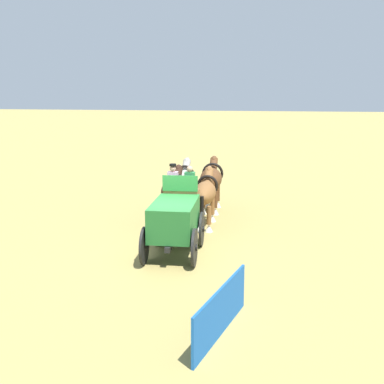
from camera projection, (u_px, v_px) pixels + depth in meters
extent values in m
plane|color=#9E8C4C|center=(175.00, 254.00, 16.35)|extent=(220.00, 220.00, 0.00)
cube|color=#236B2D|center=(174.00, 218.00, 16.09)|extent=(2.66, 1.48, 1.09)
cube|color=brown|center=(181.00, 191.00, 17.48)|extent=(0.61, 1.26, 0.12)
cube|color=#236B2D|center=(183.00, 210.00, 18.03)|extent=(0.28, 1.11, 0.60)
cube|color=#236B2D|center=(180.00, 183.00, 17.12)|extent=(0.11, 1.24, 0.55)
cube|color=black|center=(175.00, 237.00, 16.23)|extent=(2.87, 0.28, 0.16)
cylinder|color=black|center=(157.00, 227.00, 17.34)|extent=(1.20, 0.13, 1.20)
cylinder|color=black|center=(157.00, 227.00, 17.34)|extent=(0.21, 0.19, 0.20)
cylinder|color=black|center=(202.00, 229.00, 17.14)|extent=(1.20, 0.13, 1.20)
cylinder|color=black|center=(202.00, 229.00, 17.14)|extent=(0.21, 0.19, 0.20)
cylinder|color=black|center=(144.00, 246.00, 15.31)|extent=(1.20, 0.13, 1.20)
cylinder|color=black|center=(144.00, 246.00, 15.31)|extent=(0.21, 0.19, 0.20)
cylinder|color=black|center=(194.00, 248.00, 15.12)|extent=(1.20, 0.13, 1.20)
cylinder|color=black|center=(194.00, 248.00, 15.12)|extent=(0.21, 0.19, 0.20)
cylinder|color=brown|center=(186.00, 216.00, 18.74)|extent=(2.60, 0.20, 0.10)
cube|color=#2D2D33|center=(174.00, 186.00, 17.61)|extent=(0.41, 0.34, 0.16)
cube|color=silver|center=(173.00, 179.00, 17.44)|extent=(0.25, 0.37, 0.55)
sphere|color=tan|center=(173.00, 169.00, 17.36)|extent=(0.22, 0.22, 0.22)
cylinder|color=black|center=(173.00, 165.00, 17.33)|extent=(0.24, 0.24, 0.08)
cube|color=#2D2D33|center=(190.00, 187.00, 17.53)|extent=(0.41, 0.34, 0.16)
cube|color=#338C4C|center=(190.00, 180.00, 17.36)|extent=(0.25, 0.37, 0.55)
sphere|color=tan|center=(190.00, 169.00, 17.28)|extent=(0.22, 0.22, 0.22)
ellipsoid|color=#331E14|center=(173.00, 191.00, 19.54)|extent=(1.94, 0.94, 0.86)
cylinder|color=#331E14|center=(170.00, 205.00, 20.37)|extent=(0.18, 0.18, 0.74)
cone|color=silver|center=(170.00, 217.00, 20.48)|extent=(0.30, 0.30, 0.32)
cylinder|color=#331E14|center=(181.00, 205.00, 20.31)|extent=(0.18, 0.18, 0.74)
cone|color=silver|center=(181.00, 217.00, 20.42)|extent=(0.30, 0.30, 0.32)
cylinder|color=#331E14|center=(164.00, 213.00, 19.07)|extent=(0.18, 0.18, 0.74)
cone|color=silver|center=(164.00, 226.00, 19.18)|extent=(0.30, 0.30, 0.32)
cylinder|color=#331E14|center=(176.00, 213.00, 19.02)|extent=(0.18, 0.18, 0.74)
cone|color=silver|center=(176.00, 226.00, 19.12)|extent=(0.30, 0.30, 0.32)
cylinder|color=#331E14|center=(177.00, 176.00, 20.65)|extent=(0.96, 0.40, 0.81)
ellipsoid|color=#331E14|center=(179.00, 168.00, 20.96)|extent=(0.61, 0.28, 0.32)
cube|color=silver|center=(180.00, 167.00, 21.23)|extent=(0.06, 0.10, 0.24)
torus|color=black|center=(176.00, 184.00, 20.35)|extent=(0.16, 0.90, 0.90)
cylinder|color=black|center=(168.00, 204.00, 18.63)|extent=(0.14, 0.14, 0.80)
ellipsoid|color=brown|center=(205.00, 193.00, 19.39)|extent=(2.20, 0.93, 0.84)
cylinder|color=brown|center=(201.00, 206.00, 20.30)|extent=(0.18, 0.18, 0.71)
cone|color=silver|center=(201.00, 218.00, 20.41)|extent=(0.30, 0.30, 0.30)
cylinder|color=brown|center=(212.00, 206.00, 20.24)|extent=(0.18, 0.18, 0.71)
cone|color=silver|center=(212.00, 218.00, 20.35)|extent=(0.30, 0.30, 0.30)
cylinder|color=brown|center=(197.00, 215.00, 18.83)|extent=(0.18, 0.18, 0.71)
cone|color=silver|center=(197.00, 228.00, 18.93)|extent=(0.30, 0.30, 0.30)
cylinder|color=brown|center=(209.00, 215.00, 18.77)|extent=(0.18, 0.18, 0.71)
cone|color=silver|center=(209.00, 228.00, 18.87)|extent=(0.30, 0.30, 0.30)
cylinder|color=brown|center=(208.00, 177.00, 20.62)|extent=(0.96, 0.40, 0.81)
ellipsoid|color=brown|center=(209.00, 170.00, 20.92)|extent=(0.61, 0.28, 0.32)
cube|color=silver|center=(210.00, 169.00, 21.19)|extent=(0.06, 0.10, 0.24)
torus|color=black|center=(207.00, 186.00, 20.32)|extent=(0.16, 0.88, 0.88)
cylinder|color=black|center=(202.00, 207.00, 18.35)|extent=(0.14, 0.14, 0.80)
ellipsoid|color=#9E998E|center=(182.00, 180.00, 22.08)|extent=(2.05, 0.95, 0.87)
cylinder|color=#9E998E|center=(179.00, 193.00, 22.94)|extent=(0.18, 0.18, 0.70)
cone|color=silver|center=(179.00, 203.00, 23.04)|extent=(0.30, 0.30, 0.30)
cylinder|color=#9E998E|center=(189.00, 193.00, 22.88)|extent=(0.18, 0.18, 0.70)
cone|color=silver|center=(189.00, 203.00, 22.98)|extent=(0.30, 0.30, 0.30)
cylinder|color=#9E998E|center=(174.00, 199.00, 21.57)|extent=(0.18, 0.18, 0.70)
cone|color=silver|center=(175.00, 210.00, 21.67)|extent=(0.30, 0.30, 0.30)
cylinder|color=#9E998E|center=(185.00, 199.00, 21.51)|extent=(0.18, 0.18, 0.70)
cone|color=silver|center=(185.00, 211.00, 21.61)|extent=(0.30, 0.30, 0.30)
cylinder|color=#9E998E|center=(186.00, 167.00, 23.23)|extent=(0.96, 0.40, 0.81)
ellipsoid|color=#9E998E|center=(187.00, 161.00, 23.54)|extent=(0.61, 0.28, 0.32)
cube|color=silver|center=(188.00, 160.00, 23.81)|extent=(0.06, 0.10, 0.24)
torus|color=black|center=(185.00, 175.00, 22.94)|extent=(0.16, 0.91, 0.90)
cylinder|color=black|center=(179.00, 192.00, 21.11)|extent=(0.14, 0.14, 0.80)
ellipsoid|color=brown|center=(211.00, 179.00, 21.90)|extent=(1.98, 1.04, 0.96)
cylinder|color=brown|center=(206.00, 193.00, 22.75)|extent=(0.18, 0.18, 0.73)
cone|color=silver|center=(206.00, 204.00, 22.86)|extent=(0.30, 0.30, 0.31)
cylinder|color=brown|center=(218.00, 193.00, 22.68)|extent=(0.18, 0.18, 0.73)
cone|color=silver|center=(218.00, 204.00, 22.79)|extent=(0.30, 0.30, 0.31)
cylinder|color=brown|center=(203.00, 199.00, 21.43)|extent=(0.18, 0.18, 0.73)
cone|color=silver|center=(203.00, 211.00, 21.54)|extent=(0.30, 0.30, 0.31)
cylinder|color=brown|center=(215.00, 199.00, 21.36)|extent=(0.18, 0.18, 0.73)
cone|color=silver|center=(215.00, 211.00, 21.47)|extent=(0.30, 0.30, 0.31)
cylinder|color=brown|center=(213.00, 166.00, 23.02)|extent=(0.96, 0.40, 0.81)
ellipsoid|color=brown|center=(214.00, 159.00, 23.32)|extent=(0.61, 0.28, 0.32)
cube|color=silver|center=(215.00, 158.00, 23.60)|extent=(0.06, 0.10, 0.24)
torus|color=black|center=(213.00, 173.00, 22.72)|extent=(0.16, 0.99, 0.99)
cylinder|color=black|center=(209.00, 190.00, 20.97)|extent=(0.14, 0.14, 0.80)
cube|color=#1959B2|center=(221.00, 311.00, 10.91)|extent=(3.12, 0.83, 1.10)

